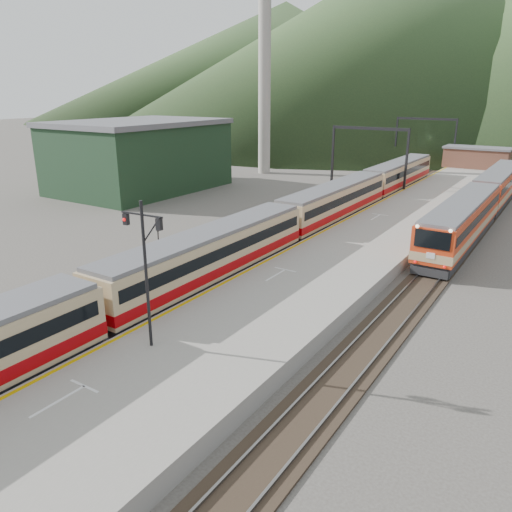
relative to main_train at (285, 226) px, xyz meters
The scene contains 16 objects.
track_main 10.37m from the main_train, 90.00° to the left, with size 2.60×200.00×0.23m.
track_far 11.51m from the main_train, 116.10° to the left, with size 2.60×200.00×0.23m.
track_second 15.49m from the main_train, 41.59° to the left, with size 2.60×200.00×0.23m.
platform 10.03m from the main_train, 55.69° to the left, with size 8.00×100.00×1.00m, color gray.
gantry_near 25.63m from the main_train, 96.45° to the left, with size 9.55×0.25×8.00m.
gantry_far 50.42m from the main_train, 93.25° to the left, with size 9.55×0.25×8.00m.
warehouse 30.64m from the main_train, 156.45° to the left, with size 14.50×20.50×8.60m.
smokestack 41.14m from the main_train, 124.34° to the left, with size 1.80×1.80×30.00m, color #9E998E.
station_shed 48.53m from the main_train, 83.37° to the left, with size 9.40×4.40×3.10m.
hill_a 167.50m from the main_train, 104.02° to the left, with size 180.00×180.00×60.00m, color #2C4525.
hill_d 243.40m from the main_train, 119.72° to the left, with size 200.00×200.00×55.00m, color #2C4525.
main_train is the anchor object (origin of this frame).
second_train 21.64m from the main_train, 57.89° to the left, with size 2.81×38.28×3.43m.
signal_mast 19.35m from the main_train, 78.92° to the right, with size 2.20×0.33×6.72m.
short_signal_b 2.29m from the main_train, 165.67° to the right, with size 0.23×0.17×2.27m.
short_signal_c 9.90m from the main_train, 140.00° to the right, with size 0.26×0.23×2.27m.
Camera 1 is at (18.70, -3.42, 12.05)m, focal length 35.00 mm.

